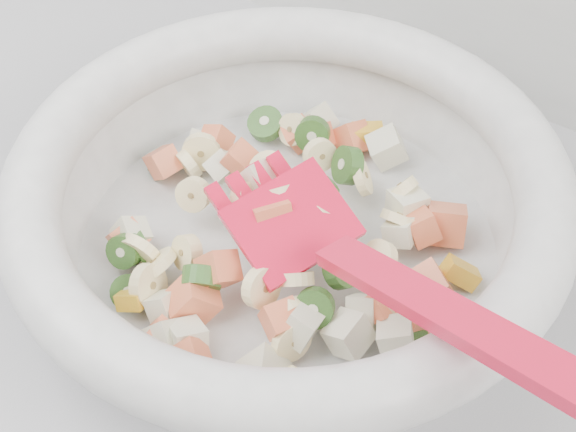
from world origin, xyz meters
The scene contains 1 object.
mixing_bowl centered at (0.07, 1.49, 0.95)m, with size 0.44×0.35×0.16m.
Camera 1 is at (0.29, 1.18, 1.36)m, focal length 55.00 mm.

